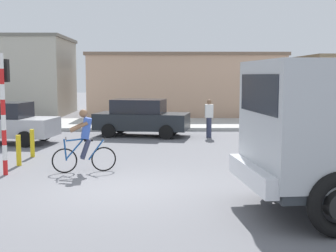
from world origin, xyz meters
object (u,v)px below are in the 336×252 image
Objects in this scene: traffic_light_pole at (4,97)px; pedestrian_near_kerb at (209,118)px; bollard_near at (19,150)px; bollard_far at (32,143)px; car_red_near at (141,117)px; car_white_mid at (3,122)px; cyclist at (84,141)px.

traffic_light_pole reaches higher than pedestrian_near_kerb.
bollard_near is 1.00× the size of bollard_far.
bollard_near is at bearing -116.83° from car_red_near.
pedestrian_near_kerb reaches higher than car_white_mid.
cyclist is 2.39m from traffic_light_pole.
bollard_near is (-3.28, -6.48, -0.37)m from car_red_near.
traffic_light_pole is 3.56× the size of bollard_near.
bollard_near is at bearing -136.09° from pedestrian_near_kerb.
car_red_near is (1.19, 7.42, -0.05)m from cyclist.
cyclist reaches higher than bollard_near.
cyclist is at bearing -52.67° from car_white_mid.
pedestrian_near_kerb is at bearing 59.29° from cyclist.
car_red_near reaches higher than bollard_near.
pedestrian_near_kerb is (8.17, 1.54, 0.03)m from car_white_mid.
cyclist reaches higher than pedestrian_near_kerb.
car_red_near is at bearing 67.07° from traffic_light_pole.
car_white_mid is (-5.27, -2.07, 0.00)m from car_red_near.
car_red_near is (3.24, 7.66, -1.25)m from traffic_light_pole.
car_red_near is 2.95m from pedestrian_near_kerb.
traffic_light_pole is at bearing -173.37° from cyclist.
pedestrian_near_kerb is (6.14, 7.13, -1.22)m from traffic_light_pole.
bollard_far is (-2.09, 2.34, -0.41)m from cyclist.
car_white_mid is (-4.08, 5.35, -0.05)m from cyclist.
car_red_near is at bearing 21.45° from car_white_mid.
traffic_light_pole reaches higher than car_red_near.
car_red_near is at bearing 57.16° from bollard_far.
cyclist is at bearing -48.24° from bollard_far.
cyclist is 1.91× the size of bollard_near.
traffic_light_pole reaches higher than bollard_near.
car_white_mid is 4.67× the size of bollard_near.
car_red_near is at bearing 63.17° from bollard_near.
cyclist is 2.33m from bollard_near.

